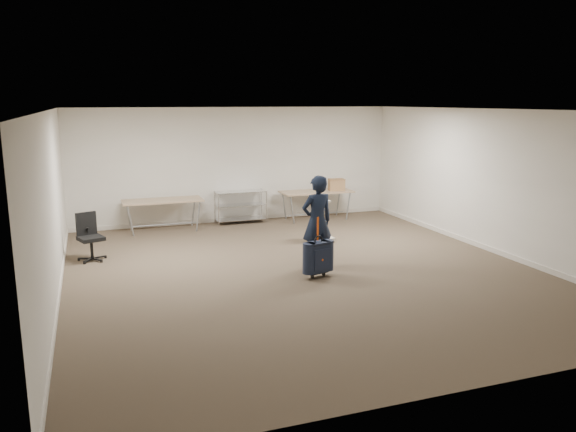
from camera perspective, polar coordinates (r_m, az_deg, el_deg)
name	(u,v)px	position (r m, az deg, el deg)	size (l,w,h in m)	color
ground	(302,270)	(9.99, 1.42, -5.55)	(9.00, 9.00, 0.00)	#423628
room_shell	(277,249)	(11.22, -1.11, -3.34)	(8.00, 9.00, 9.00)	beige
folding_table_left	(163,202)	(13.14, -12.62, 1.40)	(1.80, 0.75, 0.73)	#A38364
folding_table_right	(316,193)	(14.10, 2.89, 2.35)	(1.80, 0.75, 0.73)	#A38364
wire_shelf	(241,205)	(13.77, -4.85, 1.10)	(1.22, 0.47, 0.80)	silver
person	(317,221)	(10.06, 2.97, -0.54)	(0.61, 0.40, 1.66)	black
suitcase	(318,257)	(9.52, 3.08, -4.19)	(0.42, 0.30, 1.04)	black
office_chair	(91,246)	(11.18, -19.40, -2.90)	(0.54, 0.55, 0.90)	black
equipment_cart	(321,231)	(11.98, 3.33, -1.48)	(0.50, 0.50, 0.89)	beige
cardboard_box	(336,185)	(14.20, 4.94, 3.19)	(0.39, 0.29, 0.29)	#9C7549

